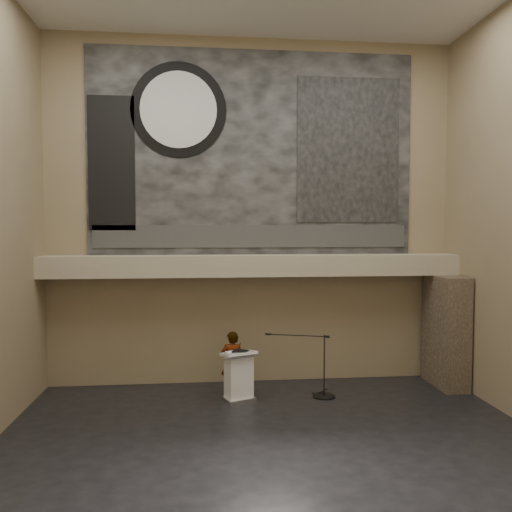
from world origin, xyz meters
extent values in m
plane|color=black|center=(0.00, 0.00, 0.00)|extent=(10.00, 10.00, 0.00)
cube|color=#807051|center=(0.00, 4.00, 4.25)|extent=(10.00, 0.02, 8.50)
cube|color=#807051|center=(0.00, -4.00, 4.25)|extent=(10.00, 0.02, 8.50)
cube|color=tan|center=(0.00, 3.60, 2.95)|extent=(10.00, 0.80, 0.50)
cylinder|color=#B2893D|center=(-1.60, 3.55, 2.67)|extent=(0.04, 0.04, 0.06)
cylinder|color=#B2893D|center=(1.90, 3.55, 2.67)|extent=(0.04, 0.04, 0.06)
cube|color=black|center=(0.00, 3.97, 5.70)|extent=(8.00, 0.05, 5.00)
cube|color=#2C2C2C|center=(0.00, 3.93, 3.65)|extent=(7.76, 0.02, 0.55)
cylinder|color=black|center=(-1.80, 3.93, 6.70)|extent=(2.30, 0.02, 2.30)
cylinder|color=silver|center=(-1.80, 3.91, 6.70)|extent=(1.84, 0.02, 1.84)
cube|color=black|center=(2.40, 3.93, 5.80)|extent=(2.60, 0.02, 3.60)
cube|color=black|center=(-3.40, 3.93, 5.40)|extent=(1.10, 0.02, 3.20)
cube|color=#403327|center=(4.65, 3.15, 1.35)|extent=(0.60, 1.40, 2.70)
cube|color=silver|center=(-0.45, 2.58, 0.04)|extent=(0.77, 0.69, 0.08)
cube|color=white|center=(-0.45, 2.58, 0.56)|extent=(0.66, 0.57, 0.96)
cube|color=white|center=(-0.45, 2.56, 1.07)|extent=(0.85, 0.73, 0.13)
cube|color=black|center=(-0.41, 2.54, 1.12)|extent=(0.40, 0.37, 0.04)
cube|color=white|center=(-0.61, 2.53, 1.10)|extent=(0.30, 0.35, 0.00)
imported|color=silver|center=(-0.57, 3.00, 0.74)|extent=(0.57, 0.40, 1.48)
cylinder|color=black|center=(1.51, 2.64, 0.01)|extent=(0.52, 0.52, 0.02)
cylinder|color=black|center=(1.51, 2.64, 0.71)|extent=(0.03, 0.03, 1.43)
cylinder|color=black|center=(0.89, 2.83, 1.39)|extent=(1.38, 0.44, 0.02)
camera|label=1|loc=(-1.17, -8.36, 3.81)|focal=35.00mm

